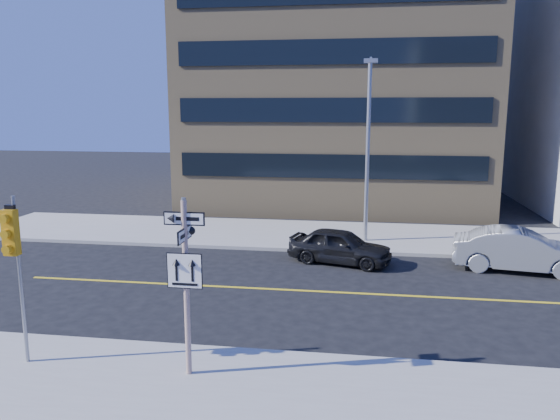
% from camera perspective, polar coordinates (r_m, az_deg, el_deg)
% --- Properties ---
extents(ground, '(120.00, 120.00, 0.00)m').
position_cam_1_polar(ground, '(15.38, -6.51, -12.84)').
color(ground, black).
rests_on(ground, ground).
extents(sign_pole, '(0.92, 0.92, 4.06)m').
position_cam_1_polar(sign_pole, '(12.27, -9.81, -6.92)').
color(sign_pole, silver).
rests_on(sign_pole, near_sidewalk).
extents(traffic_signal, '(0.32, 0.45, 4.00)m').
position_cam_1_polar(traffic_signal, '(13.77, -26.13, -3.39)').
color(traffic_signal, gray).
rests_on(traffic_signal, near_sidewalk).
extents(parked_car_a, '(2.70, 4.39, 1.39)m').
position_cam_1_polar(parked_car_a, '(21.90, 6.29, -3.75)').
color(parked_car_a, black).
rests_on(parked_car_a, ground).
extents(parked_car_b, '(2.48, 5.10, 1.61)m').
position_cam_1_polar(parked_car_b, '(22.59, 23.81, -3.88)').
color(parked_car_b, gray).
rests_on(parked_car_b, ground).
extents(streetlight_a, '(0.55, 2.25, 8.00)m').
position_cam_1_polar(streetlight_a, '(24.40, 9.19, 7.30)').
color(streetlight_a, gray).
rests_on(streetlight_a, far_sidewalk).
extents(building_brick, '(18.00, 18.00, 18.00)m').
position_cam_1_polar(building_brick, '(38.75, 6.16, 14.82)').
color(building_brick, tan).
rests_on(building_brick, ground).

